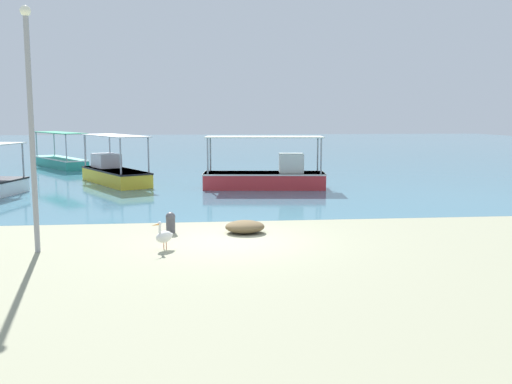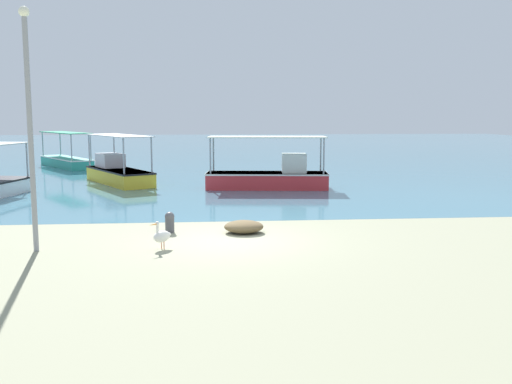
% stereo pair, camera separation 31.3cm
% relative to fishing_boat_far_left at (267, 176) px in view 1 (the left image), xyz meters
% --- Properties ---
extents(ground, '(120.00, 120.00, 0.00)m').
position_rel_fishing_boat_far_left_xyz_m(ground, '(-2.54, -11.79, -0.65)').
color(ground, '#989879').
extents(harbor_water, '(110.00, 90.00, 0.00)m').
position_rel_fishing_boat_far_left_xyz_m(harbor_water, '(-2.54, 36.21, -0.65)').
color(harbor_water, teal).
rests_on(harbor_water, ground).
extents(fishing_boat_far_left, '(6.21, 2.56, 2.60)m').
position_rel_fishing_boat_far_left_xyz_m(fishing_boat_far_left, '(0.00, 0.00, 0.00)').
color(fishing_boat_far_left, red).
rests_on(fishing_boat_far_left, harbor_water).
extents(fishing_boat_far_right, '(4.90, 6.58, 2.46)m').
position_rel_fishing_boat_far_left_xyz_m(fishing_boat_far_right, '(-13.04, 13.03, -0.13)').
color(fishing_boat_far_right, teal).
rests_on(fishing_boat_far_right, harbor_water).
extents(fishing_boat_near_right, '(4.38, 6.14, 2.60)m').
position_rel_fishing_boat_far_left_xyz_m(fishing_boat_near_right, '(-7.95, 2.98, -0.01)').
color(fishing_boat_near_right, yellow).
rests_on(fishing_boat_near_right, harbor_water).
extents(pelican, '(0.62, 0.67, 0.80)m').
position_rel_fishing_boat_far_left_xyz_m(pelican, '(-4.44, -12.74, -0.27)').
color(pelican, '#E0997A').
rests_on(pelican, ground).
extents(lamp_post, '(0.28, 0.28, 6.41)m').
position_rel_fishing_boat_far_left_xyz_m(lamp_post, '(-7.80, -12.66, 2.92)').
color(lamp_post, gray).
rests_on(lamp_post, ground).
extents(mooring_bollard, '(0.30, 0.30, 0.65)m').
position_rel_fishing_boat_far_left_xyz_m(mooring_bollard, '(-4.36, -10.50, -0.30)').
color(mooring_bollard, '#47474C').
rests_on(mooring_bollard, ground).
extents(net_pile, '(1.23, 1.04, 0.39)m').
position_rel_fishing_boat_far_left_xyz_m(net_pile, '(-2.05, -10.75, -0.45)').
color(net_pile, brown).
rests_on(net_pile, ground).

